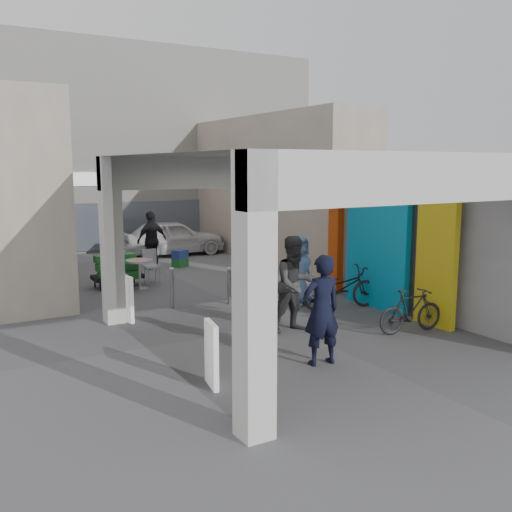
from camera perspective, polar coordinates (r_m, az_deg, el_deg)
ground at (r=12.06m, az=2.76°, el=-6.91°), size 90.00×90.00×0.00m
arcade_canopy at (r=11.28m, az=7.43°, el=3.82°), size 6.40×6.45×6.40m
far_building at (r=24.56m, az=-15.42°, el=10.34°), size 18.00×4.08×8.00m
plaza_bldg_left at (r=17.35m, az=-24.18°, el=5.59°), size 2.00×9.00×5.00m
plaza_bldg_right at (r=20.35m, az=2.04°, el=6.78°), size 2.00×9.00×5.00m
bollard_left at (r=13.46m, az=-8.41°, el=-3.23°), size 0.09×0.09×0.94m
bollard_center at (r=13.75m, az=-2.70°, el=-3.03°), size 0.09×0.09×0.87m
bollard_right at (r=14.65m, az=2.87°, el=-2.28°), size 0.09×0.09×0.87m
advert_board_near at (r=8.73m, az=-4.45°, el=-9.75°), size 0.19×0.56×1.00m
advert_board_far at (r=12.53m, az=-12.84°, el=-4.12°), size 0.17×0.56×1.00m
cafe_set at (r=15.95m, az=-12.31°, el=-1.89°), size 1.59×1.29×0.96m
produce_stand at (r=16.16m, az=-13.70°, el=-1.77°), size 1.33×0.72×0.88m
crate_stack at (r=18.93m, az=-7.61°, el=-0.23°), size 0.55×0.50×0.56m
border_collie at (r=12.11m, az=1.83°, el=-5.66°), size 0.22×0.43×0.60m
man_with_dog at (r=9.59m, az=6.58°, el=-5.39°), size 0.72×0.50×1.87m
man_back_turned at (r=11.43m, az=3.95°, el=-2.82°), size 0.94×0.73×1.94m
man_elderly at (r=13.63m, az=4.32°, el=-1.45°), size 0.95×0.77×1.67m
man_crates at (r=18.62m, az=-10.37°, el=1.57°), size 1.18×0.73×1.86m
bicycle_front at (r=13.43m, az=8.47°, el=-3.14°), size 1.99×1.02×1.00m
bicycle_rear at (r=11.82m, az=15.23°, el=-5.31°), size 1.53×0.60×0.89m
white_van at (r=21.42m, az=-8.35°, el=1.85°), size 3.90×1.66×1.31m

